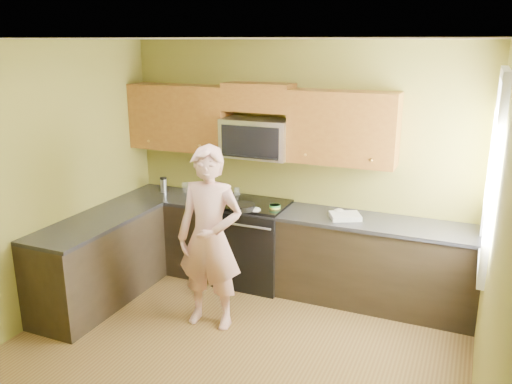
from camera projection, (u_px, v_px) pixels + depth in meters
The scene contains 27 objects.
floor at pixel (217, 369), 4.47m from camera, with size 4.00×4.00×0.00m, color brown.
ceiling at pixel (210, 39), 3.71m from camera, with size 4.00×4.00×0.00m, color white.
wall_back at pixel (297, 165), 5.85m from camera, with size 4.00×4.00×0.00m, color olive.
wall_front at pixel (4, 355), 2.32m from camera, with size 4.00×4.00×0.00m, color olive.
wall_left at pixel (22, 191), 4.85m from camera, with size 4.00×4.00×0.00m, color olive.
wall_right at pixel (493, 260), 3.33m from camera, with size 4.00×4.00×0.00m, color olive.
cabinet_back_run at pixel (287, 250), 5.84m from camera, with size 4.00×0.60×0.88m, color black.
cabinet_left_run at pixel (99, 263), 5.52m from camera, with size 0.60×1.60×0.88m, color black.
countertop_back at pixel (287, 211), 5.71m from camera, with size 4.00×0.62×0.04m, color black.
countertop_left at pixel (96, 222), 5.38m from camera, with size 0.62×1.60×0.04m, color black.
stove at pixel (253, 243), 5.96m from camera, with size 0.76×0.65×0.95m, color black, non-canonical shape.
microwave at pixel (257, 157), 5.80m from camera, with size 0.76×0.40×0.42m, color silver, non-canonical shape.
upper_cab_left at pixel (182, 149), 6.21m from camera, with size 1.22×0.33×0.75m, color brown, non-canonical shape.
upper_cab_right at pixel (341, 164), 5.48m from camera, with size 1.12×0.33×0.75m, color brown, non-canonical shape.
upper_cab_over_mw at pixel (259, 97), 5.65m from camera, with size 0.76×0.33×0.30m, color brown.
window at pixel (494, 172), 4.31m from camera, with size 0.06×1.06×1.66m, color white, non-canonical shape.
woman at pixel (210, 238), 4.96m from camera, with size 0.65×0.43×1.78m, color #E47A72.
frying_pan at pixel (243, 209), 5.61m from camera, with size 0.28×0.48×0.06m, color black, non-canonical shape.
butter_tub at pixel (275, 211), 5.66m from camera, with size 0.12×0.12×0.09m, color #E9F13F, non-canonical shape.
toast_slice at pixel (340, 219), 5.37m from camera, with size 0.11×0.11×0.01m, color #B27F47.
napkin_a at pixel (255, 210), 5.58m from camera, with size 0.11×0.12×0.06m, color silver.
napkin_b at pixel (339, 212), 5.52m from camera, with size 0.12×0.13×0.07m, color silver.
dish_towel at pixel (345, 216), 5.41m from camera, with size 0.30×0.24×0.05m, color white.
travel_mug at pixel (164, 192), 6.38m from camera, with size 0.08×0.08×0.18m, color silver, non-canonical shape.
glass_a at pixel (185, 187), 6.33m from camera, with size 0.07×0.07×0.12m, color silver.
glass_b at pixel (199, 189), 6.28m from camera, with size 0.07×0.07×0.12m, color silver.
glass_c at pixel (237, 193), 6.12m from camera, with size 0.07×0.07×0.12m, color silver.
Camera 1 is at (1.83, -3.43, 2.69)m, focal length 36.82 mm.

